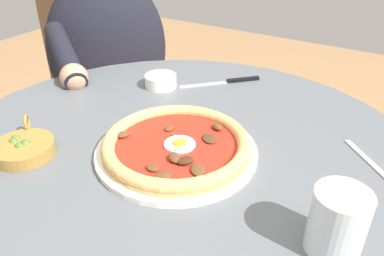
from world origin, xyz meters
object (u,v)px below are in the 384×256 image
object	(u,v)px
fork_utensil	(377,169)
diner_person	(114,102)
olive_pan	(24,148)
pizza_on_plate	(177,146)
cafe_chair_diner	(106,79)
steak_knife	(232,81)
ramekin_capers	(161,80)
dining_table	(176,231)
water_glass	(337,225)

from	to	relation	value
fork_utensil	diner_person	bearing A→B (deg)	162.35
olive_pan	fork_utensil	xyz separation A→B (m)	(0.55, 0.28, -0.01)
pizza_on_plate	diner_person	xyz separation A→B (m)	(-0.54, 0.41, -0.23)
fork_utensil	cafe_chair_diner	bearing A→B (deg)	159.46
steak_knife	pizza_on_plate	bearing A→B (deg)	-80.69
pizza_on_plate	steak_knife	distance (m)	0.34
ramekin_capers	cafe_chair_diner	distance (m)	0.58
olive_pan	cafe_chair_diner	bearing A→B (deg)	123.29
dining_table	ramekin_capers	distance (m)	0.36
cafe_chair_diner	steak_knife	bearing A→B (deg)	-15.57
pizza_on_plate	olive_pan	world-z (taller)	olive_pan
pizza_on_plate	ramekin_capers	world-z (taller)	pizza_on_plate
cafe_chair_diner	pizza_on_plate	bearing A→B (deg)	-37.33
dining_table	cafe_chair_diner	world-z (taller)	cafe_chair_diner
dining_table	fork_utensil	size ratio (longest dim) A/B	6.81
dining_table	ramekin_capers	size ratio (longest dim) A/B	12.24
diner_person	cafe_chair_diner	size ratio (longest dim) A/B	1.28
dining_table	ramekin_capers	world-z (taller)	ramekin_capers
water_glass	cafe_chair_diner	size ratio (longest dim) A/B	0.10
dining_table	pizza_on_plate	bearing A→B (deg)	11.90
water_glass	diner_person	distance (m)	1.00
diner_person	cafe_chair_diner	world-z (taller)	diner_person
water_glass	diner_person	size ratio (longest dim) A/B	0.08
ramekin_capers	fork_utensil	bearing A→B (deg)	-9.26
fork_utensil	cafe_chair_diner	size ratio (longest dim) A/B	0.15
water_glass	olive_pan	xyz separation A→B (m)	(-0.53, -0.07, -0.03)
dining_table	diner_person	size ratio (longest dim) A/B	0.82
pizza_on_plate	olive_pan	size ratio (longest dim) A/B	2.57
olive_pan	diner_person	xyz separation A→B (m)	(-0.31, 0.55, -0.23)
water_glass	steak_knife	distance (m)	0.54
pizza_on_plate	diner_person	size ratio (longest dim) A/B	0.26
olive_pan	cafe_chair_diner	distance (m)	0.80
steak_knife	cafe_chair_diner	xyz separation A→B (m)	(-0.60, 0.17, -0.19)
steak_knife	fork_utensil	size ratio (longest dim) A/B	1.13
water_glass	steak_knife	bearing A→B (deg)	130.25
water_glass	pizza_on_plate	bearing A→B (deg)	165.15
dining_table	diner_person	world-z (taller)	diner_person
steak_knife	dining_table	bearing A→B (deg)	-81.66
water_glass	ramekin_capers	xyz separation A→B (m)	(-0.49, 0.30, -0.03)
diner_person	cafe_chair_diner	xyz separation A→B (m)	(-0.12, 0.09, 0.03)
olive_pan	diner_person	size ratio (longest dim) A/B	0.10
steak_knife	ramekin_capers	world-z (taller)	ramekin_capers
fork_utensil	steak_knife	bearing A→B (deg)	152.06
water_glass	ramekin_capers	bearing A→B (deg)	148.55
water_glass	ramekin_capers	size ratio (longest dim) A/B	1.21
cafe_chair_diner	water_glass	bearing A→B (deg)	-31.34
pizza_on_plate	diner_person	distance (m)	0.72
steak_knife	fork_utensil	distance (m)	0.42
fork_utensil	ramekin_capers	bearing A→B (deg)	170.74
pizza_on_plate	cafe_chair_diner	xyz separation A→B (m)	(-0.66, 0.50, -0.21)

